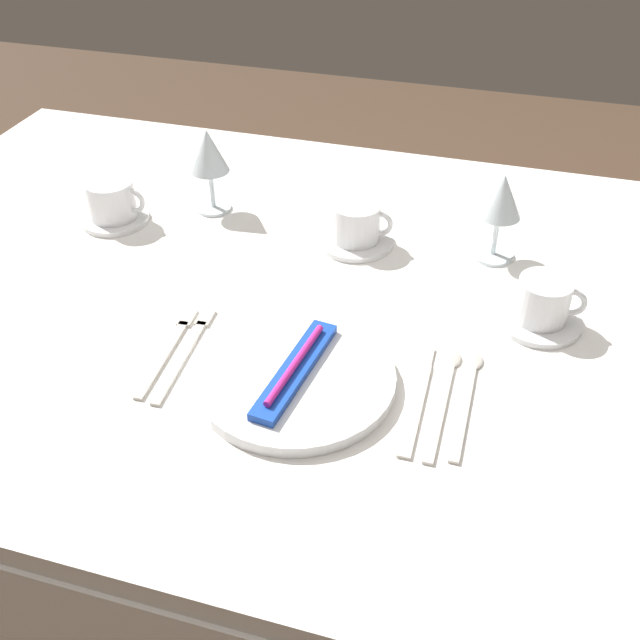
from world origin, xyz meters
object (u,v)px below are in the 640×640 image
object	(u,v)px
fork_outer	(187,349)
coffee_cup_far	(544,300)
fork_inner	(169,347)
wine_glass_centre	(501,201)
dinner_knife	(417,401)
toothbrush_package	(295,369)
coffee_cup_right	(112,199)
spoon_soup	(445,389)
dinner_plate	(295,378)
spoon_dessert	(467,389)
coffee_cup_left	(357,222)
wine_glass_far	(209,155)

from	to	relation	value
fork_outer	coffee_cup_far	bearing A→B (deg)	23.23
fork_inner	wine_glass_centre	size ratio (longest dim) A/B	1.33
dinner_knife	coffee_cup_far	bearing A→B (deg)	56.45
fork_outer	coffee_cup_far	world-z (taller)	coffee_cup_far
toothbrush_package	coffee_cup_far	distance (m)	0.39
dinner_knife	wine_glass_centre	size ratio (longest dim) A/B	1.43
toothbrush_package	coffee_cup_right	xyz separation A→B (m)	(-0.45, 0.33, 0.02)
dinner_knife	toothbrush_package	bearing A→B (deg)	-177.03
fork_inner	spoon_soup	size ratio (longest dim) A/B	0.91
dinner_plate	wine_glass_centre	world-z (taller)	wine_glass_centre
fork_outer	fork_inner	distance (m)	0.03
dinner_knife	coffee_cup_right	distance (m)	0.69
fork_outer	wine_glass_centre	xyz separation A→B (m)	(0.40, 0.38, 0.10)
spoon_dessert	coffee_cup_far	bearing A→B (deg)	64.63
wine_glass_centre	dinner_plate	bearing A→B (deg)	-119.52
spoon_dessert	coffee_cup_right	world-z (taller)	coffee_cup_right
coffee_cup_left	coffee_cup_right	world-z (taller)	coffee_cup_right
fork_outer	dinner_knife	bearing A→B (deg)	-2.25
fork_outer	coffee_cup_far	xyz separation A→B (m)	(0.48, 0.21, 0.04)
coffee_cup_far	coffee_cup_right	bearing A→B (deg)	172.75
coffee_cup_right	dinner_plate	bearing A→B (deg)	-35.97
fork_inner	wine_glass_centre	world-z (taller)	wine_glass_centre
wine_glass_centre	spoon_soup	bearing A→B (deg)	-94.51
fork_inner	spoon_dessert	bearing A→B (deg)	4.08
coffee_cup_left	wine_glass_far	size ratio (longest dim) A/B	0.68
fork_outer	coffee_cup_right	xyz separation A→B (m)	(-0.28, 0.30, 0.04)
dinner_knife	coffee_cup_right	bearing A→B (deg)	152.70
wine_glass_far	wine_glass_centre	bearing A→B (deg)	-2.06
dinner_plate	wine_glass_centre	xyz separation A→B (m)	(0.23, 0.40, 0.10)
fork_outer	coffee_cup_left	xyz separation A→B (m)	(0.16, 0.35, 0.04)
dinner_knife	wine_glass_centre	bearing A→B (deg)	81.31
fork_outer	wine_glass_centre	world-z (taller)	wine_glass_centre
dinner_plate	spoon_dessert	bearing A→B (deg)	12.41
dinner_knife	coffee_cup_left	bearing A→B (deg)	115.49
dinner_knife	coffee_cup_far	size ratio (longest dim) A/B	2.12
fork_inner	coffee_cup_left	size ratio (longest dim) A/B	1.89
fork_inner	coffee_cup_right	world-z (taller)	coffee_cup_right
spoon_soup	coffee_cup_left	xyz separation A→B (m)	(-0.21, 0.33, 0.04)
fork_outer	wine_glass_centre	bearing A→B (deg)	43.50
spoon_soup	coffee_cup_right	distance (m)	0.71
toothbrush_package	wine_glass_far	bearing A→B (deg)	125.21
fork_outer	coffee_cup_left	bearing A→B (deg)	65.10
spoon_dessert	fork_outer	bearing A→B (deg)	-175.96
coffee_cup_left	wine_glass_far	world-z (taller)	wine_glass_far
toothbrush_package	spoon_dessert	size ratio (longest dim) A/B	0.98
dinner_plate	spoon_dessert	size ratio (longest dim) A/B	1.26
coffee_cup_far	wine_glass_centre	xyz separation A→B (m)	(-0.09, 0.17, 0.06)
toothbrush_package	fork_inner	world-z (taller)	toothbrush_package
toothbrush_package	coffee_cup_right	world-z (taller)	coffee_cup_right
dinner_plate	fork_outer	bearing A→B (deg)	172.72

